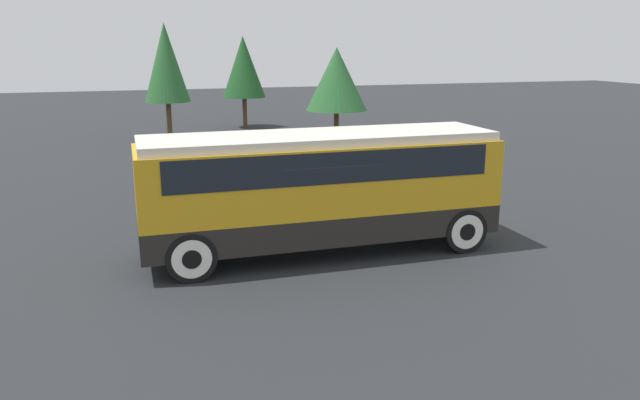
% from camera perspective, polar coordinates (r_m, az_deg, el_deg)
% --- Properties ---
extents(ground_plane, '(120.00, 120.00, 0.00)m').
position_cam_1_polar(ground_plane, '(16.33, 0.00, -4.77)').
color(ground_plane, '#26282B').
extents(tour_bus, '(9.06, 2.54, 3.11)m').
position_cam_1_polar(tour_bus, '(15.85, 0.33, 1.71)').
color(tour_bus, black).
rests_on(tour_bus, ground_plane).
extents(parked_car_near, '(4.25, 1.87, 1.39)m').
position_cam_1_polar(parked_car_near, '(24.49, -9.18, 3.18)').
color(parked_car_near, navy).
rests_on(parked_car_near, ground_plane).
extents(parked_car_mid, '(4.66, 1.91, 1.47)m').
position_cam_1_polar(parked_car_mid, '(20.99, -5.31, 1.56)').
color(parked_car_mid, maroon).
rests_on(parked_car_mid, ground_plane).
extents(tree_left, '(2.48, 2.48, 6.36)m').
position_cam_1_polar(tree_left, '(35.88, -13.91, 12.07)').
color(tree_left, brown).
rests_on(tree_left, ground_plane).
extents(tree_center, '(3.41, 3.41, 5.06)m').
position_cam_1_polar(tree_center, '(35.16, 1.53, 10.99)').
color(tree_center, brown).
rests_on(tree_center, ground_plane).
extents(tree_right, '(2.69, 2.69, 5.70)m').
position_cam_1_polar(tree_right, '(40.39, -7.01, 11.97)').
color(tree_right, brown).
rests_on(tree_right, ground_plane).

